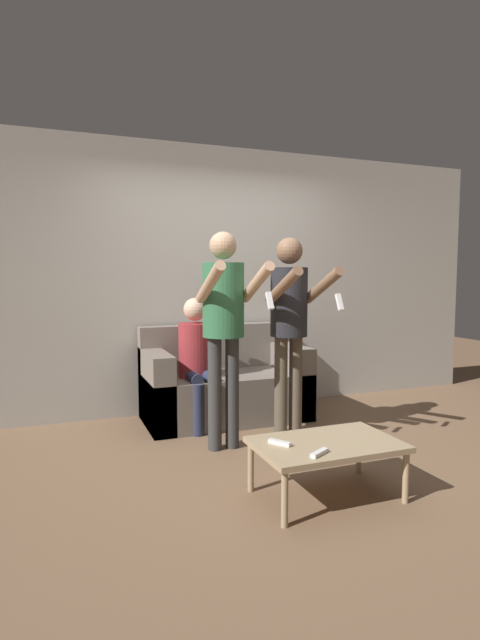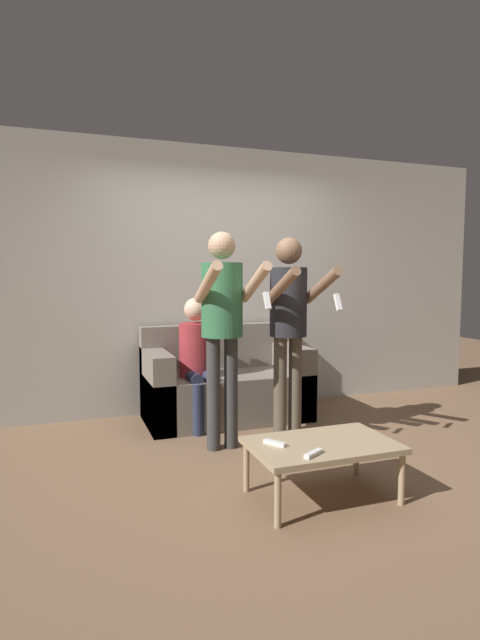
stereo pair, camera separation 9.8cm
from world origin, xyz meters
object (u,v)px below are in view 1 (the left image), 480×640
Objects in this scene: person_standing_right at (290,316)px; remote_near at (319,453)px; couch at (224,387)px; remote_far at (280,443)px; person_standing_left at (224,314)px; person_seated at (197,355)px; coffee_table at (327,447)px.

person_standing_right is 1.48m from remote_near.
couch is at bearing 109.32° from person_standing_right.
remote_far is (-0.27, -1.82, 0.06)m from couch.
person_standing_left is 0.58m from person_standing_right.
person_seated reaches higher than coffee_table.
remote_near is 0.28m from remote_far.
person_standing_left is (-0.29, -0.82, 0.78)m from couch.
person_standing_left reaches higher than remote_far.
coffee_table is at bearing -73.48° from person_standing_left.
person_standing_left reaches higher than coffee_table.
person_standing_left is 11.71× the size of remote_near.
person_standing_left reaches higher than couch.
remote_far is (-0.56, -0.99, -0.69)m from person_standing_right.
person_standing_right is 1.43× the size of person_seated.
person_standing_right is 0.99m from person_seated.
remote_far is (-0.30, 0.06, 0.05)m from coffee_table.
couch is at bearing 70.66° from person_standing_left.
couch is at bearing 90.72° from coffee_table.
person_seated reaches higher than remote_near.
remote_near is (0.18, -1.91, -0.29)m from person_seated.
person_standing_right reaches higher than remote_far.
remote_near is 1.02× the size of remote_far.
coffee_table is (0.31, -1.05, -0.77)m from person_standing_left.
couch is 1.87m from coffee_table.
person_standing_right is 1.89× the size of coffee_table.
couch is 1.31× the size of person_seated.
person_seated is at bearing 91.42° from remote_far.
person_standing_right is at bearing 60.44° from remote_far.
remote_far is at bearing 169.24° from coffee_table.
person_standing_right is at bearing 71.01° from remote_near.
person_standing_right is 11.51× the size of remote_near.
couch reaches higher than remote_near.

